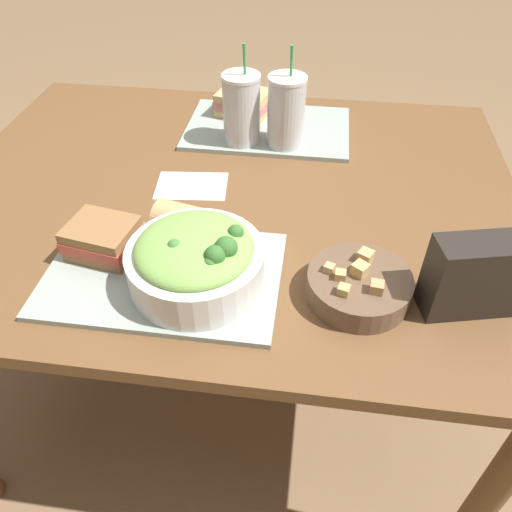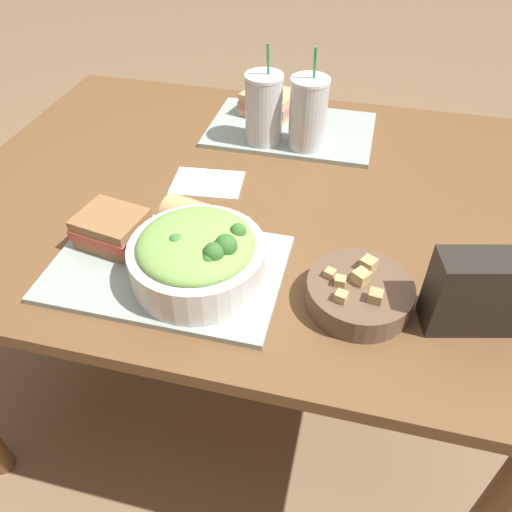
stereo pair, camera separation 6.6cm
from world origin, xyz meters
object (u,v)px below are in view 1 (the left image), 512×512
salad_bowl (195,260)px  sandwich_far (244,103)px  baguette_near (198,226)px  napkin_folded (191,187)px  drink_cup_red (286,114)px  chip_bag (474,276)px  drink_cup_dark (243,111)px  sandwich_near (103,238)px  soup_bowl (359,285)px

salad_bowl → sandwich_far: (-0.02, 0.68, -0.02)m
baguette_near → napkin_folded: bearing=31.7°
drink_cup_red → chip_bag: (0.37, -0.51, -0.02)m
napkin_folded → baguette_near: bearing=-71.7°
chip_bag → napkin_folded: 0.64m
sandwich_far → drink_cup_dark: (0.02, -0.15, 0.05)m
salad_bowl → sandwich_near: (-0.20, 0.06, -0.02)m
sandwich_far → drink_cup_red: drink_cup_red is taller
salad_bowl → drink_cup_red: (0.11, 0.53, 0.03)m
sandwich_near → sandwich_far: size_ratio=0.89×
sandwich_near → baguette_near: baguette_near is taller
drink_cup_red → napkin_folded: bearing=-133.1°
soup_bowl → baguette_near: baguette_near is taller
drink_cup_red → napkin_folded: (-0.20, -0.21, -0.09)m
drink_cup_dark → drink_cup_red: 0.11m
baguette_near → chip_bag: (0.50, -0.10, 0.03)m
soup_bowl → baguette_near: 0.33m
sandwich_near → drink_cup_dark: drink_cup_dark is taller
sandwich_near → napkin_folded: (0.11, 0.26, -0.04)m
sandwich_far → drink_cup_red: bearing=-35.0°
sandwich_near → sandwich_far: same height
sandwich_near → chip_bag: bearing=6.2°
napkin_folded → chip_bag: bearing=-27.9°
sandwich_near → drink_cup_red: (0.31, 0.47, 0.05)m
soup_bowl → napkin_folded: bearing=141.9°
salad_bowl → drink_cup_dark: drink_cup_dark is taller
sandwich_near → drink_cup_red: drink_cup_red is taller
salad_bowl → chip_bag: size_ratio=1.45×
soup_bowl → sandwich_near: (-0.49, 0.04, 0.02)m
sandwich_far → napkin_folded: bearing=-86.0°
baguette_near → drink_cup_dark: size_ratio=0.74×
napkin_folded → drink_cup_dark: bearing=67.2°
soup_bowl → sandwich_near: bearing=175.0°
drink_cup_red → sandwich_near: bearing=-123.5°
soup_bowl → napkin_folded: size_ratio=1.07×
sandwich_far → napkin_folded: 0.38m
chip_bag → napkin_folded: (-0.57, 0.30, -0.07)m
sandwich_far → chip_bag: (0.50, -0.67, 0.03)m
drink_cup_red → chip_bag: drink_cup_red is taller
drink_cup_dark → napkin_folded: drink_cup_dark is taller
sandwich_near → drink_cup_dark: bearing=76.9°
salad_bowl → napkin_folded: (-0.09, 0.31, -0.06)m
soup_bowl → chip_bag: chip_bag is taller
salad_bowl → soup_bowl: (0.29, 0.01, -0.04)m
soup_bowl → napkin_folded: 0.48m
soup_bowl → drink_cup_red: drink_cup_red is taller
salad_bowl → napkin_folded: size_ratio=1.41×
soup_bowl → baguette_near: (-0.31, 0.10, 0.02)m
salad_bowl → drink_cup_red: size_ratio=0.98×
napkin_folded → drink_cup_red: bearing=46.9°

